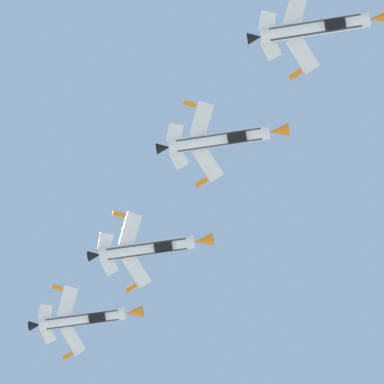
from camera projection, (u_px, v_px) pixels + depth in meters
name	position (u px, v px, depth m)	size (l,w,h in m)	color
fighter_jet_lead	(318.00, 28.00, 103.67)	(15.29, 9.48, 5.49)	white
fighter_jet_left_wing	(222.00, 139.00, 111.44)	(15.29, 9.61, 5.32)	white
fighter_jet_right_wing	(149.00, 248.00, 117.47)	(15.29, 9.64, 5.27)	white
fighter_jet_left_outer	(85.00, 319.00, 128.46)	(15.29, 9.44, 5.56)	white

